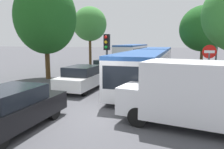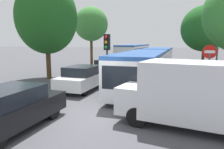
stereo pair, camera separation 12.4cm
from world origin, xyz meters
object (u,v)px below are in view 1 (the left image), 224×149
queued_car_white (83,78)px  tree_left_far (90,25)px  tree_right_mid (203,29)px  traffic_light (107,50)px  no_entry_sign (209,63)px  tree_left_mid (46,17)px  queued_car_black (11,109)px  articulated_bus (150,63)px  white_van (198,93)px  city_bus_rear (132,52)px  direction_sign_post (217,49)px  queued_car_green (107,67)px

queued_car_white → tree_left_far: bearing=21.8°
tree_left_far → tree_right_mid: size_ratio=1.05×
traffic_light → no_entry_sign: size_ratio=1.21×
no_entry_sign → tree_left_mid: bearing=-107.3°
queued_car_black → no_entry_sign: bearing=-45.8°
queued_car_white → traffic_light: (1.67, -0.38, 1.74)m
tree_left_far → tree_right_mid: 12.62m
tree_right_mid → queued_car_white: bearing=-124.8°
tree_left_far → articulated_bus: bearing=-46.2°
queued_car_white → articulated_bus: bearing=-37.5°
articulated_bus → white_van: size_ratio=3.02×
articulated_bus → tree_left_far: 11.90m
traffic_light → tree_left_far: tree_left_far is taller
city_bus_rear → white_van: 24.74m
direction_sign_post → tree_left_far: 16.36m
white_van → tree_left_mid: (-10.41, 7.81, 3.60)m
tree_right_mid → queued_car_green: bearing=-143.9°
city_bus_rear → queued_car_green: bearing=-177.4°
articulated_bus → queued_car_black: articulated_bus is taller
queued_car_white → tree_left_far: tree_left_far is taller
queued_car_black → white_van: size_ratio=0.82×
traffic_light → no_entry_sign: bearing=95.9°
queued_car_black → tree_left_far: size_ratio=0.62×
tree_left_mid → white_van: bearing=-36.9°
city_bus_rear → queued_car_green: city_bus_rear is taller
tree_left_far → city_bus_rear: bearing=58.9°
tree_left_mid → tree_left_far: 9.39m
tree_left_far → queued_car_white: bearing=-72.0°
queued_car_green → tree_left_far: bearing=34.6°
articulated_bus → tree_right_mid: (4.75, 7.95, 2.94)m
queued_car_white → queued_car_green: 5.94m
articulated_bus → tree_left_far: size_ratio=2.27×
tree_left_mid → traffic_light: bearing=-30.6°
articulated_bus → direction_sign_post: bearing=58.8°
articulated_bus → city_bus_rear: (-3.78, 14.97, 0.09)m
queued_car_white → direction_sign_post: bearing=-74.9°
direction_sign_post → tree_left_mid: (-12.13, 1.56, 2.28)m
queued_car_black → tree_right_mid: (8.51, 18.77, 3.55)m
city_bus_rear → queued_car_green: size_ratio=2.82×
direction_sign_post → tree_left_mid: tree_left_mid is taller
tree_left_mid → direction_sign_post: bearing=-7.3°
city_bus_rear → articulated_bus: bearing=-162.6°
city_bus_rear → tree_left_mid: (-4.28, -16.16, 3.39)m
no_entry_sign → tree_right_mid: bearing=173.7°
city_bus_rear → queued_car_white: (-0.01, -19.29, -0.70)m
white_van → city_bus_rear: bearing=-64.0°
queued_car_green → tree_left_far: tree_left_far is taller
white_van → tree_left_far: 20.33m
articulated_bus → no_entry_sign: no_entry_sign is taller
direction_sign_post → queued_car_white: bearing=25.7°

